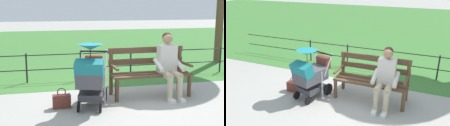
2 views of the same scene
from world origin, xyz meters
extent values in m
plane|color=#9E9B93|center=(0.00, 0.00, 0.00)|extent=(60.00, 60.00, 0.00)
cube|color=#3D7533|center=(0.00, -8.80, 0.00)|extent=(40.00, 16.00, 0.01)
cube|color=brown|center=(-0.54, -0.18, 0.45)|extent=(1.60, 0.11, 0.04)
cube|color=brown|center=(-0.54, 0.00, 0.45)|extent=(1.60, 0.11, 0.04)
cube|color=brown|center=(-0.54, 0.18, 0.45)|extent=(1.60, 0.11, 0.04)
cube|color=brown|center=(-0.54, -0.28, 0.67)|extent=(1.60, 0.04, 0.12)
cube|color=brown|center=(-0.54, -0.28, 0.90)|extent=(1.60, 0.04, 0.12)
cylinder|color=brown|center=(-1.29, 0.20, 0.23)|extent=(0.08, 0.08, 0.45)
cylinder|color=brown|center=(-1.29, -0.28, 0.47)|extent=(0.08, 0.08, 0.95)
cube|color=brown|center=(-1.29, 0.00, 0.63)|extent=(0.05, 0.56, 0.04)
cylinder|color=brown|center=(0.21, 0.20, 0.23)|extent=(0.08, 0.08, 0.45)
cylinder|color=brown|center=(0.21, -0.28, 0.47)|extent=(0.08, 0.08, 0.95)
cube|color=brown|center=(0.21, 0.00, 0.63)|extent=(0.05, 0.56, 0.04)
cylinder|color=tan|center=(-0.98, 0.22, 0.47)|extent=(0.14, 0.40, 0.14)
cylinder|color=tan|center=(-0.78, 0.22, 0.47)|extent=(0.14, 0.40, 0.14)
cylinder|color=tan|center=(-0.98, 0.42, 0.24)|extent=(0.11, 0.11, 0.47)
cylinder|color=tan|center=(-0.78, 0.42, 0.24)|extent=(0.11, 0.11, 0.47)
cube|color=silver|center=(-0.98, 0.50, 0.04)|extent=(0.10, 0.22, 0.07)
cube|color=silver|center=(-0.78, 0.50, 0.04)|extent=(0.10, 0.22, 0.07)
cube|color=beige|center=(-0.87, 0.00, 0.75)|extent=(0.36, 0.22, 0.56)
cylinder|color=beige|center=(-1.09, 0.12, 0.65)|extent=(0.09, 0.43, 0.23)
cylinder|color=beige|center=(-0.65, 0.12, 0.65)|extent=(0.09, 0.43, 0.23)
sphere|color=#A37556|center=(-0.87, 0.00, 1.15)|extent=(0.20, 0.20, 0.20)
sphere|color=black|center=(-0.87, -0.03, 1.18)|extent=(0.19, 0.19, 0.19)
cylinder|color=black|center=(0.42, 0.16, 0.14)|extent=(0.11, 0.28, 0.28)
cylinder|color=black|center=(0.86, 0.02, 0.14)|extent=(0.11, 0.28, 0.28)
cylinder|color=black|center=(0.63, 0.72, 0.09)|extent=(0.08, 0.18, 0.18)
cylinder|color=black|center=(0.99, 0.61, 0.09)|extent=(0.08, 0.18, 0.18)
cube|color=#38383D|center=(0.72, 0.38, 0.22)|extent=(0.55, 0.62, 0.12)
cylinder|color=silver|center=(0.48, 0.35, 0.33)|extent=(0.03, 0.03, 0.65)
cylinder|color=silver|center=(0.91, 0.21, 0.33)|extent=(0.03, 0.03, 0.65)
cube|color=#47474C|center=(0.73, 0.40, 0.55)|extent=(0.64, 0.79, 0.28)
cube|color=#19727A|center=(0.80, 0.63, 0.75)|extent=(0.55, 0.43, 0.33)
cylinder|color=black|center=(0.60, -0.02, 0.95)|extent=(0.51, 0.18, 0.03)
cylinder|color=silver|center=(0.41, 0.14, 0.75)|extent=(0.11, 0.29, 0.49)
cylinder|color=silver|center=(0.85, 0.00, 0.75)|extent=(0.11, 0.29, 0.49)
cone|color=#19727A|center=(0.75, 0.47, 1.10)|extent=(0.55, 0.55, 0.10)
cylinder|color=black|center=(0.75, 0.47, 0.92)|extent=(0.01, 0.01, 0.30)
cube|color=brown|center=(0.61, -0.01, 0.73)|extent=(0.35, 0.25, 0.28)
cube|color=brown|center=(1.26, 0.32, 0.12)|extent=(0.32, 0.14, 0.24)
torus|color=brown|center=(1.26, 0.32, 0.29)|extent=(0.16, 0.02, 0.16)
cylinder|color=black|center=(-3.19, -1.69, 0.35)|extent=(0.04, 0.04, 0.70)
cylinder|color=black|center=(-1.91, -1.69, 0.35)|extent=(0.04, 0.04, 0.70)
cylinder|color=black|center=(-0.64, -1.69, 0.35)|extent=(0.04, 0.04, 0.70)
cylinder|color=black|center=(0.64, -1.69, 0.35)|extent=(0.04, 0.04, 0.70)
cylinder|color=black|center=(1.91, -1.69, 0.35)|extent=(0.04, 0.04, 0.70)
cylinder|color=black|center=(0.00, -1.69, 0.65)|extent=(8.93, 0.02, 0.02)
cylinder|color=black|center=(0.00, -1.69, 0.30)|extent=(8.93, 0.02, 0.02)
cylinder|color=brown|center=(-3.98, -3.07, 1.84)|extent=(0.24, 0.24, 3.68)
camera|label=1|loc=(1.61, 5.63, 1.81)|focal=49.23mm
camera|label=2|loc=(-1.63, 4.42, 2.61)|focal=36.45mm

